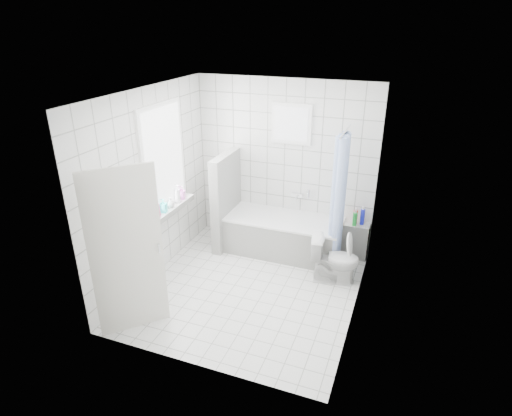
% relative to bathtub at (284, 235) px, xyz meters
% --- Properties ---
extents(ground, '(3.00, 3.00, 0.00)m').
position_rel_bathtub_xyz_m(ground, '(-0.13, -1.12, -0.29)').
color(ground, white).
rests_on(ground, ground).
extents(ceiling, '(3.00, 3.00, 0.00)m').
position_rel_bathtub_xyz_m(ceiling, '(-0.13, -1.12, 2.31)').
color(ceiling, white).
rests_on(ceiling, ground).
extents(wall_back, '(2.80, 0.02, 2.60)m').
position_rel_bathtub_xyz_m(wall_back, '(-0.13, 0.38, 1.01)').
color(wall_back, white).
rests_on(wall_back, ground).
extents(wall_front, '(2.80, 0.02, 2.60)m').
position_rel_bathtub_xyz_m(wall_front, '(-0.13, -2.62, 1.01)').
color(wall_front, white).
rests_on(wall_front, ground).
extents(wall_left, '(0.02, 3.00, 2.60)m').
position_rel_bathtub_xyz_m(wall_left, '(-1.53, -1.12, 1.01)').
color(wall_left, white).
rests_on(wall_left, ground).
extents(wall_right, '(0.02, 3.00, 2.60)m').
position_rel_bathtub_xyz_m(wall_right, '(1.27, -1.12, 1.01)').
color(wall_right, white).
rests_on(wall_right, ground).
extents(window_left, '(0.01, 0.90, 1.40)m').
position_rel_bathtub_xyz_m(window_left, '(-1.49, -0.82, 1.31)').
color(window_left, white).
rests_on(window_left, wall_left).
extents(window_back, '(0.50, 0.01, 0.50)m').
position_rel_bathtub_xyz_m(window_back, '(-0.03, 0.33, 1.66)').
color(window_back, white).
rests_on(window_back, wall_back).
extents(window_sill, '(0.18, 1.02, 0.08)m').
position_rel_bathtub_xyz_m(window_sill, '(-1.44, -0.82, 0.57)').
color(window_sill, white).
rests_on(window_sill, wall_left).
extents(door, '(0.57, 0.61, 2.00)m').
position_rel_bathtub_xyz_m(door, '(-1.11, -2.31, 0.71)').
color(door, silver).
rests_on(door, ground).
extents(bathtub, '(1.75, 0.77, 0.58)m').
position_rel_bathtub_xyz_m(bathtub, '(0.00, 0.00, 0.00)').
color(bathtub, white).
rests_on(bathtub, ground).
extents(partition_wall, '(0.15, 0.85, 1.50)m').
position_rel_bathtub_xyz_m(partition_wall, '(-0.94, -0.05, 0.46)').
color(partition_wall, white).
rests_on(partition_wall, ground).
extents(tiled_ledge, '(0.40, 0.24, 0.55)m').
position_rel_bathtub_xyz_m(tiled_ledge, '(1.05, 0.25, -0.02)').
color(tiled_ledge, white).
rests_on(tiled_ledge, ground).
extents(toilet, '(0.72, 0.49, 0.68)m').
position_rel_bathtub_xyz_m(toilet, '(0.90, -0.52, 0.05)').
color(toilet, white).
rests_on(toilet, ground).
extents(curtain_rod, '(0.02, 0.80, 0.02)m').
position_rel_bathtub_xyz_m(curtain_rod, '(0.82, -0.02, 1.71)').
color(curtain_rod, silver).
rests_on(curtain_rod, wall_back).
extents(shower_curtain, '(0.14, 0.48, 1.78)m').
position_rel_bathtub_xyz_m(shower_curtain, '(0.82, -0.16, 0.81)').
color(shower_curtain, '#486FD4').
rests_on(shower_curtain, curtain_rod).
extents(tub_faucet, '(0.18, 0.06, 0.06)m').
position_rel_bathtub_xyz_m(tub_faucet, '(0.10, 0.33, 0.56)').
color(tub_faucet, silver).
rests_on(tub_faucet, wall_back).
extents(sill_bottles, '(0.16, 0.80, 0.27)m').
position_rel_bathtub_xyz_m(sill_bottles, '(-1.43, -0.88, 0.72)').
color(sill_bottles, white).
rests_on(sill_bottles, window_sill).
extents(ledge_bottles, '(0.17, 0.14, 0.24)m').
position_rel_bathtub_xyz_m(ledge_bottles, '(1.06, 0.25, 0.37)').
color(ledge_bottles, '#1C25E4').
rests_on(ledge_bottles, tiled_ledge).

